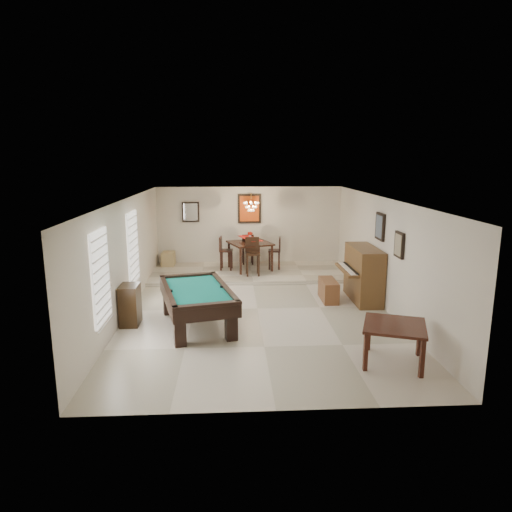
{
  "coord_description": "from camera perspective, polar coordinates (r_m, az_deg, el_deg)",
  "views": [
    {
      "loc": [
        -0.61,
        -10.32,
        3.5
      ],
      "look_at": [
        0.0,
        0.6,
        1.15
      ],
      "focal_mm": 32.0,
      "sensor_mm": 36.0,
      "label": 1
    }
  ],
  "objects": [
    {
      "name": "dining_chair_south",
      "position": [
        13.35,
        -0.42,
        -0.09
      ],
      "size": [
        0.42,
        0.42,
        1.11
      ],
      "primitive_type": null,
      "rotation": [
        0.0,
        0.0,
        0.04
      ],
      "color": "black",
      "rests_on": "dining_step"
    },
    {
      "name": "ceiling",
      "position": [
        10.37,
        0.19,
        7.15
      ],
      "size": [
        6.0,
        9.0,
        0.04
      ],
      "primitive_type": "cube",
      "color": "white",
      "rests_on": "wall_back"
    },
    {
      "name": "ground_plane",
      "position": [
        10.91,
        0.18,
        -6.63
      ],
      "size": [
        6.0,
        9.0,
        0.02
      ],
      "primitive_type": "cube",
      "color": "beige"
    },
    {
      "name": "piano_bench",
      "position": [
        11.61,
        9.05,
        -4.24
      ],
      "size": [
        0.37,
        0.94,
        0.52
      ],
      "primitive_type": "cube",
      "rotation": [
        0.0,
        0.0,
        -0.01
      ],
      "color": "brown",
      "rests_on": "ground_plane"
    },
    {
      "name": "corner_bench",
      "position": [
        14.9,
        -10.89,
        -0.33
      ],
      "size": [
        0.4,
        0.5,
        0.44
      ],
      "primitive_type": "cube",
      "rotation": [
        0.0,
        0.0,
        -0.02
      ],
      "color": "tan",
      "rests_on": "dining_step"
    },
    {
      "name": "back_painting",
      "position": [
        14.88,
        -0.83,
        5.95
      ],
      "size": [
        0.75,
        0.06,
        0.95
      ],
      "primitive_type": "cube",
      "color": "#D84C14",
      "rests_on": "wall_back"
    },
    {
      "name": "dining_chair_west",
      "position": [
        14.08,
        -3.74,
        0.36
      ],
      "size": [
        0.42,
        0.42,
        1.03
      ],
      "primitive_type": null,
      "rotation": [
        0.0,
        0.0,
        1.46
      ],
      "color": "black",
      "rests_on": "dining_step"
    },
    {
      "name": "dining_step",
      "position": [
        14.01,
        -0.61,
        -2.09
      ],
      "size": [
        6.0,
        2.5,
        0.12
      ],
      "primitive_type": "cube",
      "color": "beige",
      "rests_on": "ground_plane"
    },
    {
      "name": "pool_table",
      "position": [
        9.79,
        -7.36,
        -6.43
      ],
      "size": [
        1.84,
        2.65,
        0.8
      ],
      "primitive_type": null,
      "rotation": [
        0.0,
        0.0,
        0.24
      ],
      "color": "black",
      "rests_on": "ground_plane"
    },
    {
      "name": "apothecary_chest",
      "position": [
        10.15,
        -15.47,
        -5.9
      ],
      "size": [
        0.39,
        0.58,
        0.87
      ],
      "primitive_type": "cube",
      "color": "black",
      "rests_on": "ground_plane"
    },
    {
      "name": "upright_piano",
      "position": [
        11.63,
        12.55,
        -2.22
      ],
      "size": [
        0.91,
        1.62,
        1.35
      ],
      "primitive_type": null,
      "color": "brown",
      "rests_on": "ground_plane"
    },
    {
      "name": "window_left_rear",
      "position": [
        11.36,
        -15.13,
        1.06
      ],
      "size": [
        0.06,
        1.0,
        1.7
      ],
      "primitive_type": "cube",
      "color": "white",
      "rests_on": "wall_left"
    },
    {
      "name": "back_mirror",
      "position": [
        14.93,
        -8.17,
        5.47
      ],
      "size": [
        0.55,
        0.06,
        0.65
      ],
      "primitive_type": "cube",
      "color": "white",
      "rests_on": "wall_back"
    },
    {
      "name": "square_table",
      "position": [
        8.39,
        16.82,
        -10.44
      ],
      "size": [
        1.31,
        1.31,
        0.71
      ],
      "primitive_type": null,
      "rotation": [
        0.0,
        0.0,
        -0.35
      ],
      "color": "black",
      "rests_on": "ground_plane"
    },
    {
      "name": "wall_right",
      "position": [
        11.15,
        15.76,
        0.29
      ],
      "size": [
        0.04,
        9.0,
        2.6
      ],
      "primitive_type": "cube",
      "color": "silver",
      "rests_on": "ground_plane"
    },
    {
      "name": "flower_vase",
      "position": [
        13.97,
        -0.75,
        2.63
      ],
      "size": [
        0.15,
        0.15,
        0.21
      ],
      "primitive_type": null,
      "rotation": [
        0.0,
        0.0,
        -0.26
      ],
      "color": "#A11C0D",
      "rests_on": "dining_table"
    },
    {
      "name": "right_picture_lower",
      "position": [
        10.14,
        17.48,
        1.34
      ],
      "size": [
        0.06,
        0.45,
        0.55
      ],
      "primitive_type": "cube",
      "color": "gray",
      "rests_on": "wall_right"
    },
    {
      "name": "chandelier",
      "position": [
        13.59,
        -0.62,
        6.64
      ],
      "size": [
        0.44,
        0.44,
        0.6
      ],
      "primitive_type": null,
      "color": "#FFE5B2",
      "rests_on": "ceiling"
    },
    {
      "name": "dining_chair_north",
      "position": [
        14.8,
        -1.05,
        0.89
      ],
      "size": [
        0.38,
        0.38,
        0.99
      ],
      "primitive_type": null,
      "rotation": [
        0.0,
        0.0,
        3.18
      ],
      "color": "black",
      "rests_on": "dining_step"
    },
    {
      "name": "wall_left",
      "position": [
        10.82,
        -15.89,
        -0.08
      ],
      "size": [
        0.04,
        9.0,
        2.6
      ],
      "primitive_type": "cube",
      "color": "silver",
      "rests_on": "ground_plane"
    },
    {
      "name": "dining_table",
      "position": [
        14.08,
        -0.75,
        0.26
      ],
      "size": [
        1.5,
        1.5,
        0.97
      ],
      "primitive_type": null,
      "rotation": [
        0.0,
        0.0,
        0.35
      ],
      "color": "black",
      "rests_on": "dining_step"
    },
    {
      "name": "dining_chair_east",
      "position": [
        14.16,
        2.3,
        0.37
      ],
      "size": [
        0.4,
        0.4,
        0.99
      ],
      "primitive_type": null,
      "rotation": [
        0.0,
        0.0,
        -1.68
      ],
      "color": "black",
      "rests_on": "dining_step"
    },
    {
      "name": "wall_back",
      "position": [
        14.99,
        -0.83,
        3.69
      ],
      "size": [
        6.0,
        0.04,
        2.6
      ],
      "primitive_type": "cube",
      "color": "silver",
      "rests_on": "ground_plane"
    },
    {
      "name": "window_left_front",
      "position": [
        8.71,
        -18.83,
        -2.48
      ],
      "size": [
        0.06,
        1.0,
        1.7
      ],
      "primitive_type": "cube",
      "color": "white",
      "rests_on": "wall_left"
    },
    {
      "name": "wall_front",
      "position": [
        6.25,
        2.64,
        -8.49
      ],
      "size": [
        6.0,
        0.04,
        2.6
      ],
      "primitive_type": "cube",
      "color": "silver",
      "rests_on": "ground_plane"
    },
    {
      "name": "right_picture_upper",
      "position": [
        11.31,
        15.26,
        3.57
      ],
      "size": [
        0.06,
        0.55,
        0.65
      ],
      "primitive_type": "cube",
      "color": "slate",
      "rests_on": "wall_right"
    }
  ]
}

